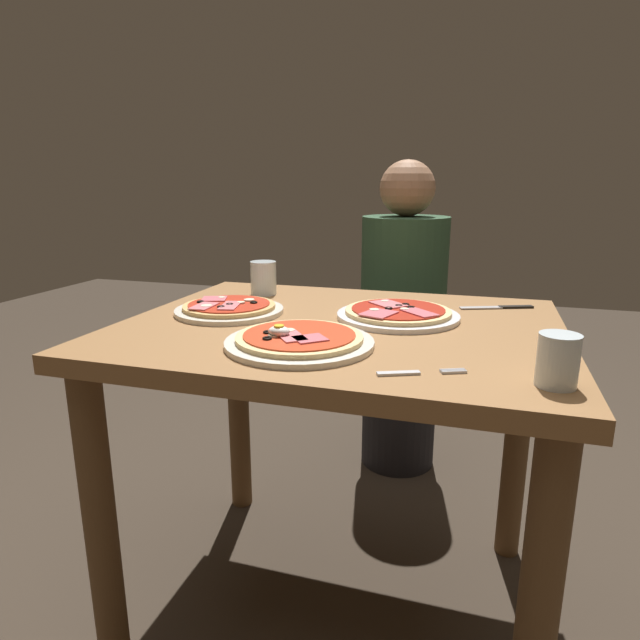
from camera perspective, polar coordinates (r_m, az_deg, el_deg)
ground_plane at (r=1.65m, az=1.88°, el=-27.57°), size 8.00×8.00×0.00m
dining_table at (r=1.31m, az=2.11°, el=-6.21°), size 1.01×0.81×0.78m
pizza_foreground at (r=1.08m, az=-2.25°, el=-2.16°), size 0.30×0.30×0.05m
pizza_across_left at (r=1.38m, az=-9.64°, el=1.22°), size 0.27×0.27×0.03m
pizza_across_right at (r=1.31m, az=8.26°, el=0.67°), size 0.30×0.30×0.03m
water_glass_near at (r=1.59m, az=-6.02°, el=4.22°), size 0.08×0.08×0.10m
water_glass_far at (r=0.95m, az=23.91°, el=-4.30°), size 0.07×0.07×0.09m
fork at (r=0.94m, az=10.01°, el=-5.54°), size 0.15×0.08×0.00m
knife at (r=1.49m, az=18.74°, el=1.30°), size 0.19×0.09×0.01m
diner_person at (r=2.08m, az=8.70°, el=-0.79°), size 0.32×0.32×1.18m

